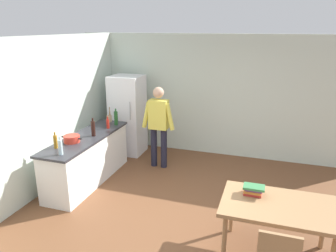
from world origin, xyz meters
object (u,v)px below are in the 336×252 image
refrigerator (128,115)px  bottle_water_clear (60,147)px  person (159,122)px  bottle_wine_green (116,118)px  bottle_oil_amber (55,142)px  utensil_jar (109,118)px  cooking_pot (72,139)px  bottle_wine_dark (93,128)px  dining_table (278,210)px  bottle_sauce_red (108,124)px  book_stack (253,190)px

refrigerator → bottle_water_clear: (-0.00, -2.48, 0.13)m
refrigerator → person: 1.10m
bottle_wine_green → bottle_oil_amber: bearing=-103.0°
person → utensil_jar: person is taller
cooking_pot → bottle_water_clear: (0.17, -0.55, 0.07)m
bottle_wine_green → bottle_wine_dark: (-0.08, -0.76, 0.00)m
person → bottle_wine_dark: bearing=-134.2°
person → bottle_water_clear: size_ratio=5.67×
dining_table → bottle_sauce_red: size_ratio=5.83×
person → dining_table: 3.20m
refrigerator → utensil_jar: refrigerator is taller
bottle_sauce_red → bottle_wine_dark: bearing=-94.0°
refrigerator → utensil_jar: (-0.14, -0.61, 0.08)m
cooking_pot → bottle_wine_dark: (0.19, 0.42, 0.09)m
cooking_pot → bottle_oil_amber: bottle_oil_amber is taller
book_stack → bottle_water_clear: bearing=178.6°
cooking_pot → bottle_sauce_red: (0.22, 0.91, 0.04)m
bottle_sauce_red → bottle_oil_amber: (-0.30, -1.24, 0.02)m
dining_table → bottle_wine_dark: size_ratio=4.12×
bottle_oil_amber → bottle_wine_dark: (0.27, 0.75, 0.03)m
person → bottle_sauce_red: person is taller
bottle_water_clear → bottle_oil_amber: bottle_water_clear is taller
refrigerator → bottle_wine_dark: 1.52m
refrigerator → bottle_wine_green: bearing=-82.9°
person → bottle_wine_green: size_ratio=5.00×
refrigerator → bottle_wine_dark: bearing=-89.5°
bottle_oil_amber → bottle_wine_green: 1.55m
refrigerator → bottle_wine_green: refrigerator is taller
refrigerator → bottle_oil_amber: size_ratio=6.43×
person → bottle_sauce_red: bearing=-152.4°
dining_table → bottle_water_clear: bottle_water_clear is taller
refrigerator → bottle_sauce_red: 1.03m
bottle_water_clear → book_stack: 2.99m
utensil_jar → refrigerator: bearing=76.6°
refrigerator → bottle_water_clear: size_ratio=6.00×
refrigerator → book_stack: 3.92m
utensil_jar → bottle_sauce_red: utensil_jar is taller
book_stack → cooking_pot: bearing=168.9°
utensil_jar → bottle_water_clear: (0.14, -1.87, 0.05)m
refrigerator → utensil_jar: size_ratio=5.62×
utensil_jar → bottle_water_clear: size_ratio=1.07×
bottle_water_clear → bottle_wine_green: (0.10, 1.72, 0.02)m
dining_table → bottle_wine_green: bottle_wine_green is taller
dining_table → bottle_wine_dark: bottle_wine_dark is taller
utensil_jar → bottle_wine_green: size_ratio=0.94×
bottle_sauce_red → bottle_wine_green: size_ratio=0.71×
bottle_sauce_red → bottle_wine_dark: bottle_wine_dark is taller
bottle_water_clear → bottle_sauce_red: (0.05, 1.46, -0.03)m
bottle_water_clear → bottle_oil_amber: (-0.25, 0.21, -0.01)m
dining_table → book_stack: 0.39m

